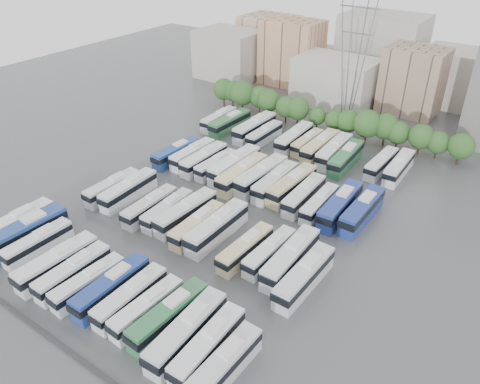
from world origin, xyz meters
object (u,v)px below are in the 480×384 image
Objects in this scene: bus_r1_s7 at (197,225)px; bus_r2_s11 at (320,204)px; bus_r0_s4 at (57,263)px; bus_r3_s4 at (264,134)px; bus_r0_s0 at (16,225)px; bus_r3_s7 at (307,142)px; bus_r0_s10 at (169,315)px; bus_r3_s3 at (255,127)px; bus_r1_s5 at (168,210)px; bus_r3_s10 at (346,158)px; bus_r0_s2 at (38,243)px; bus_r0_s5 at (73,272)px; bus_r1_s13 at (304,276)px; bus_r1_s2 at (129,190)px; bus_r0_s13 at (223,367)px; bus_r2_s7 at (261,175)px; bus_r0_s1 at (26,232)px; bus_r3_s0 at (219,119)px; bus_r2_s12 at (340,205)px; bus_r0_s8 at (130,297)px; bus_r1_s4 at (150,206)px; bus_r2_s4 at (216,165)px; bus_r2_s13 at (362,210)px; bus_r0_s6 at (89,283)px; bus_r0_s7 at (111,287)px; bus_r3_s12 at (381,163)px; bus_r1_s6 at (186,212)px; electricity_pylon at (355,44)px; bus_r1_s8 at (217,227)px; bus_r2_s10 at (304,195)px; bus_r2_s2 at (193,154)px; bus_r3_s13 at (399,167)px; bus_r1_s1 at (113,187)px; bus_r2_s6 at (242,174)px; bus_r3_s8 at (320,146)px; bus_r2_s1 at (176,153)px; bus_r3_s9 at (334,151)px; bus_r3_s1 at (230,123)px.

bus_r2_s11 is (12.96, 16.93, -0.09)m from bus_r1_s7.
bus_r0_s4 is 54.02m from bus_r3_s4.
bus_r3_s7 is (22.88, 54.15, -0.32)m from bus_r0_s0.
bus_r3_s3 reaches higher than bus_r0_s10.
bus_r1_s5 is 0.86× the size of bus_r3_s10.
bus_r0_s4 is at bearing -10.79° from bus_r0_s2.
bus_r3_s3 is 1.26× the size of bus_r3_s7.
bus_r0_s5 is 0.91× the size of bus_r1_s13.
bus_r0_s0 is 19.03m from bus_r1_s2.
bus_r0_s5 is at bearing -145.67° from bus_r1_s13.
bus_r1_s13 is at bearing 90.36° from bus_r0_s13.
bus_r2_s7 reaches higher than bus_r3_s4.
bus_r0_s13 is (39.64, -2.15, -0.23)m from bus_r0_s1.
bus_r0_s13 is at bearing -53.43° from bus_r3_s0.
bus_r3_s7 is at bearing 128.70° from bus_r2_s12.
bus_r3_s4 is at bearing 81.46° from bus_r0_s1.
bus_r1_s4 is at bearing 127.43° from bus_r0_s8.
bus_r2_s13 is at bearing 3.98° from bus_r2_s4.
bus_r0_s1 is 41.02m from bus_r2_s7.
bus_r0_s0 is at bearing -145.58° from bus_r1_s7.
bus_r1_s4 is at bearing 112.43° from bus_r0_s6.
bus_r0_s7 reaches higher than bus_r3_s12.
bus_r1_s6 reaches higher than bus_r1_s7.
electricity_pylon is 3.01× the size of bus_r0_s6.
bus_r0_s5 is 1.04× the size of bus_r0_s6.
bus_r0_s5 is 0.85× the size of bus_r2_s7.
bus_r1_s2 is 42.86m from bus_r3_s10.
bus_r1_s13 is 28.23m from bus_r2_s7.
bus_r2_s7 reaches higher than bus_r1_s8.
bus_r2_s10 is (13.04, 36.36, 0.15)m from bus_r0_s6.
bus_r2_s2 is 30.99m from bus_r3_s10.
bus_r0_s13 is 56.45m from bus_r3_s13.
bus_r1_s8 is 1.14× the size of bus_r3_s0.
bus_r2_s13 is at bearing 13.55° from bus_r2_s11.
bus_r1_s1 is at bearing -154.28° from bus_r2_s11.
bus_r2_s10 reaches higher than bus_r0_s5.
bus_r2_s4 is (-3.30, 36.59, -0.14)m from bus_r0_s5.
bus_r3_s12 reaches higher than bus_r3_s7.
bus_r1_s13 reaches higher than bus_r3_s12.
bus_r0_s7 is at bearing -75.34° from bus_r3_s3.
bus_r0_s1 is at bearing -141.29° from bus_r1_s7.
bus_r0_s6 is at bearing -141.83° from bus_r1_s13.
bus_r0_s7 is 0.91× the size of bus_r1_s8.
bus_r2_s10 is (9.54, 17.66, 0.08)m from bus_r1_s7.
bus_r2_s6 is 20.33m from bus_r3_s7.
bus_r3_s8 is (13.27, 55.29, 0.07)m from bus_r0_s4.
bus_r1_s4 is at bearing -58.20° from bus_r2_s1.
bus_r3_s0 is at bearing 177.33° from bus_r3_s9.
bus_r3_s1 is (0.30, 52.74, -0.09)m from bus_r0_s1.
bus_r3_s8 reaches higher than bus_r2_s4.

